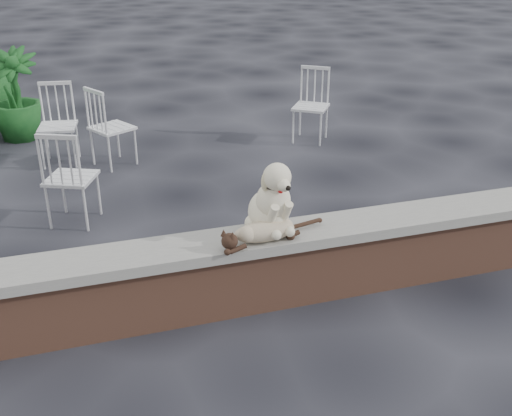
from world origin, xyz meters
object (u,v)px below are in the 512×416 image
object	(u,v)px
chair_e	(112,126)
chair_d	(311,106)
cat	(264,230)
chair_b	(57,125)
dog	(269,194)
potted_plant_b	(15,95)
chair_c	(71,176)

from	to	relation	value
chair_e	chair_d	distance (m)	2.54
cat	chair_b	bearing A→B (deg)	101.02
dog	cat	world-z (taller)	dog
potted_plant_b	chair_b	bearing A→B (deg)	-65.90
chair_b	chair_c	size ratio (longest dim) A/B	1.00
cat	chair_b	world-z (taller)	chair_b
dog	potted_plant_b	xyz separation A→B (m)	(-1.95, 4.59, -0.28)
dog	cat	bearing A→B (deg)	-127.76
chair_c	potted_plant_b	bearing A→B (deg)	-54.36
cat	chair_c	distance (m)	2.33
chair_d	chair_c	bearing A→B (deg)	-117.45
cat	chair_d	world-z (taller)	chair_d
cat	chair_d	size ratio (longest dim) A/B	1.06
cat	potted_plant_b	xyz separation A→B (m)	(-1.87, 4.74, -0.07)
chair_b	potted_plant_b	size ratio (longest dim) A/B	0.79
dog	chair_e	bearing A→B (deg)	94.96
chair_b	potted_plant_b	xyz separation A→B (m)	(-0.50, 1.11, 0.12)
chair_d	cat	bearing A→B (deg)	-81.53
chair_b	chair_d	world-z (taller)	same
cat	chair_b	xyz separation A→B (m)	(-1.37, 3.63, -0.19)
chair_e	potted_plant_b	size ratio (longest dim) A/B	0.79
cat	chair_e	distance (m)	3.48
chair_e	chair_b	bearing A→B (deg)	39.70
cat	chair_d	xyz separation A→B (m)	(1.77, 3.52, -0.19)
chair_d	dog	bearing A→B (deg)	-81.47
chair_b	chair_d	bearing A→B (deg)	6.73
chair_d	potted_plant_b	world-z (taller)	potted_plant_b
dog	chair_e	distance (m)	3.37
chair_c	cat	bearing A→B (deg)	146.97
chair_d	chair_c	size ratio (longest dim) A/B	1.00
dog	chair_e	xyz separation A→B (m)	(-0.85, 3.24, -0.40)
chair_b	potted_plant_b	distance (m)	1.22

